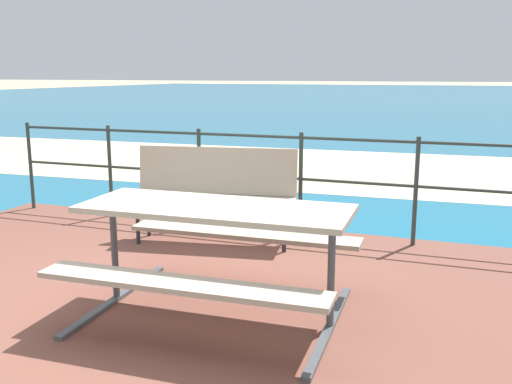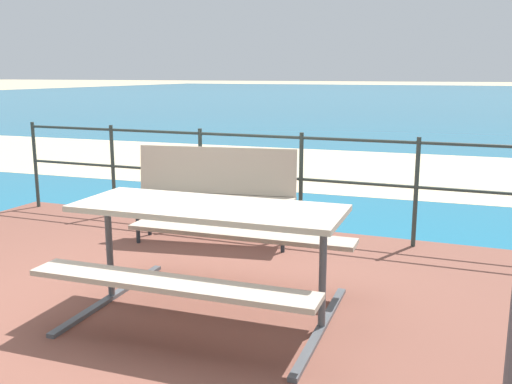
# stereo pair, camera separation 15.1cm
# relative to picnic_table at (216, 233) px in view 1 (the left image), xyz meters

# --- Properties ---
(ground_plane) EXTENTS (240.00, 240.00, 0.00)m
(ground_plane) POSITION_rel_picnic_table_xyz_m (-0.60, -0.16, -0.66)
(ground_plane) COLOR tan
(patio_paving) EXTENTS (6.40, 5.20, 0.06)m
(patio_paving) POSITION_rel_picnic_table_xyz_m (-0.60, -0.16, -0.63)
(patio_paving) COLOR brown
(patio_paving) RESTS_ON ground
(sea_water) EXTENTS (90.00, 90.00, 0.01)m
(sea_water) POSITION_rel_picnic_table_xyz_m (-0.60, 39.84, -0.66)
(sea_water) COLOR #196B8E
(sea_water) RESTS_ON ground
(beach_strip) EXTENTS (54.15, 7.02, 0.01)m
(beach_strip) POSITION_rel_picnic_table_xyz_m (-0.60, 6.98, -0.65)
(beach_strip) COLOR beige
(beach_strip) RESTS_ON ground
(picnic_table) EXTENTS (1.93, 1.50, 0.80)m
(picnic_table) POSITION_rel_picnic_table_xyz_m (0.00, 0.00, 0.00)
(picnic_table) COLOR tan
(picnic_table) RESTS_ON patio_paving
(park_bench) EXTENTS (1.70, 0.68, 0.96)m
(park_bench) POSITION_rel_picnic_table_xyz_m (-0.75, 1.66, -0.02)
(park_bench) COLOR tan
(park_bench) RESTS_ON patio_paving
(railing_fence) EXTENTS (5.94, 0.04, 1.09)m
(railing_fence) POSITION_rel_picnic_table_xyz_m (-0.60, 2.22, 0.08)
(railing_fence) COLOR #2D3833
(railing_fence) RESTS_ON patio_paving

